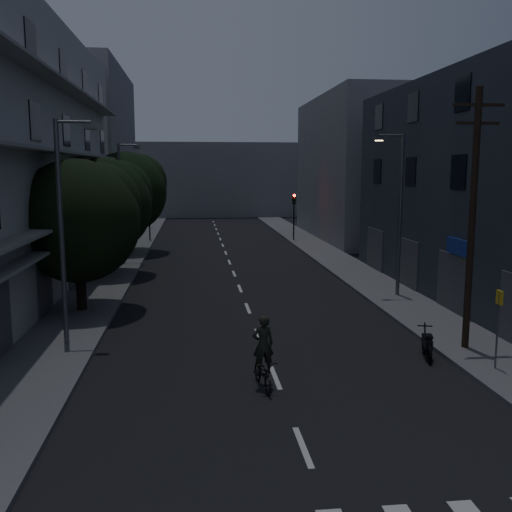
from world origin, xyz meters
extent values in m
plane|color=black|center=(0.00, 25.00, 0.00)|extent=(160.00, 160.00, 0.00)
cube|color=#565659|center=(-7.50, 25.00, 0.07)|extent=(3.00, 90.00, 0.15)
cube|color=#565659|center=(7.50, 25.00, 0.07)|extent=(3.00, 90.00, 0.15)
cube|color=beige|center=(0.00, 2.00, 0.01)|extent=(0.15, 2.00, 0.01)
cube|color=beige|center=(0.00, 6.50, 0.01)|extent=(0.15, 2.00, 0.01)
cube|color=beige|center=(0.00, 11.00, 0.01)|extent=(0.15, 2.00, 0.01)
cube|color=beige|center=(0.00, 15.50, 0.01)|extent=(0.15, 2.00, 0.01)
cube|color=beige|center=(0.00, 20.00, 0.01)|extent=(0.15, 2.00, 0.01)
cube|color=beige|center=(0.00, 24.50, 0.01)|extent=(0.15, 2.00, 0.01)
cube|color=beige|center=(0.00, 29.00, 0.01)|extent=(0.15, 2.00, 0.01)
cube|color=beige|center=(0.00, 33.50, 0.01)|extent=(0.15, 2.00, 0.01)
cube|color=beige|center=(0.00, 38.00, 0.01)|extent=(0.15, 2.00, 0.01)
cube|color=beige|center=(0.00, 42.50, 0.01)|extent=(0.15, 2.00, 0.01)
cube|color=beige|center=(0.00, 47.00, 0.01)|extent=(0.15, 2.00, 0.01)
cube|color=beige|center=(0.00, 51.50, 0.01)|extent=(0.15, 2.00, 0.01)
cube|color=beige|center=(0.00, 56.00, 0.01)|extent=(0.15, 2.00, 0.01)
cube|color=beige|center=(0.00, 60.50, 0.01)|extent=(0.15, 2.00, 0.01)
cube|color=black|center=(-8.98, 15.00, 2.00)|extent=(0.06, 1.60, 1.60)
cube|color=black|center=(-8.98, 21.00, 2.00)|extent=(0.06, 1.60, 1.60)
cube|color=black|center=(-8.98, 27.00, 2.00)|extent=(0.06, 1.60, 1.60)
cube|color=black|center=(-8.98, 33.00, 2.00)|extent=(0.06, 1.60, 1.60)
cube|color=black|center=(-8.98, 15.00, 5.20)|extent=(0.06, 1.60, 1.60)
cube|color=black|center=(-8.98, 21.00, 5.20)|extent=(0.06, 1.60, 1.60)
cube|color=black|center=(-8.98, 27.00, 5.20)|extent=(0.06, 1.60, 1.60)
cube|color=black|center=(-8.98, 33.00, 5.20)|extent=(0.06, 1.60, 1.60)
cube|color=black|center=(-8.98, 15.00, 8.40)|extent=(0.06, 1.60, 1.60)
cube|color=black|center=(-8.98, 21.00, 8.40)|extent=(0.06, 1.60, 1.60)
cube|color=black|center=(-8.98, 27.00, 8.40)|extent=(0.06, 1.60, 1.60)
cube|color=black|center=(-8.98, 33.00, 8.40)|extent=(0.06, 1.60, 1.60)
cube|color=black|center=(-8.98, 15.00, 11.60)|extent=(0.06, 1.60, 1.60)
cube|color=black|center=(-8.98, 21.00, 11.60)|extent=(0.06, 1.60, 1.60)
cube|color=black|center=(-8.98, 27.00, 11.60)|extent=(0.06, 1.60, 1.60)
cube|color=black|center=(-8.98, 33.00, 11.60)|extent=(0.06, 1.60, 1.60)
cube|color=gray|center=(-8.50, 18.00, 4.00)|extent=(1.00, 32.40, 0.12)
cube|color=gray|center=(-8.50, 18.00, 7.20)|extent=(1.00, 32.40, 0.12)
cube|color=gray|center=(-8.50, 18.00, 10.40)|extent=(1.00, 32.40, 0.12)
cube|color=gray|center=(-8.60, 18.00, 3.10)|extent=(0.80, 32.40, 0.12)
cube|color=#424247|center=(-8.97, 15.00, 1.40)|extent=(0.06, 2.40, 2.40)
cube|color=#424247|center=(-8.97, 21.00, 1.40)|extent=(0.06, 2.40, 2.40)
cube|color=#424247|center=(-8.97, 27.00, 1.40)|extent=(0.06, 2.40, 2.40)
cube|color=#424247|center=(-8.97, 33.00, 1.40)|extent=(0.06, 2.40, 2.40)
cube|color=black|center=(8.98, 13.50, 6.30)|extent=(0.06, 1.40, 1.50)
cube|color=black|center=(8.98, 19.00, 6.30)|extent=(0.06, 1.40, 1.50)
cube|color=black|center=(8.98, 24.50, 6.30)|extent=(0.06, 1.40, 1.50)
cube|color=black|center=(8.98, 13.50, 9.60)|extent=(0.06, 1.40, 1.50)
cube|color=black|center=(8.98, 19.00, 9.60)|extent=(0.06, 1.40, 1.50)
cube|color=black|center=(8.98, 24.50, 9.60)|extent=(0.06, 1.40, 1.50)
cube|color=#424247|center=(8.97, 13.50, 1.40)|extent=(0.06, 3.00, 2.60)
cube|color=#424247|center=(8.97, 19.00, 1.40)|extent=(0.06, 3.00, 2.60)
cube|color=#424247|center=(8.97, 24.50, 1.40)|extent=(0.06, 3.00, 2.60)
cube|color=navy|center=(8.90, 13.00, 3.10)|extent=(0.12, 2.00, 0.70)
cube|color=slate|center=(-12.00, 48.00, 8.00)|extent=(6.00, 20.00, 16.00)
cube|color=slate|center=(12.00, 42.00, 6.50)|extent=(6.00, 20.00, 13.00)
cube|color=slate|center=(0.00, 70.00, 5.00)|extent=(24.00, 8.00, 10.00)
cylinder|color=black|center=(-7.53, 15.54, 1.97)|extent=(0.44, 0.44, 3.64)
sphere|color=black|center=(-7.53, 15.54, 4.15)|extent=(5.46, 5.46, 5.46)
sphere|color=black|center=(-6.71, 16.22, 4.84)|extent=(3.82, 3.82, 3.82)
sphere|color=black|center=(-8.21, 14.99, 4.56)|extent=(3.55, 3.55, 3.55)
cylinder|color=black|center=(-7.72, 24.40, 2.03)|extent=(0.44, 0.44, 3.76)
sphere|color=black|center=(-7.72, 24.40, 4.29)|extent=(5.66, 5.66, 5.66)
sphere|color=black|center=(-6.87, 25.11, 4.99)|extent=(3.96, 3.96, 3.96)
sphere|color=black|center=(-8.43, 23.84, 4.71)|extent=(3.68, 3.68, 3.68)
cylinder|color=black|center=(-7.53, 34.03, 2.21)|extent=(0.44, 0.44, 4.12)
sphere|color=black|center=(-7.53, 34.03, 4.69)|extent=(6.16, 6.16, 6.16)
sphere|color=black|center=(-6.61, 34.80, 5.46)|extent=(4.31, 4.31, 4.31)
sphere|color=black|center=(-8.30, 33.42, 5.15)|extent=(4.00, 4.00, 4.00)
cylinder|color=black|center=(6.50, 40.01, 1.75)|extent=(0.12, 0.12, 3.20)
cube|color=black|center=(6.50, 40.01, 3.80)|extent=(0.28, 0.22, 0.90)
sphere|color=#FF0C05|center=(6.50, 39.86, 4.13)|extent=(0.22, 0.22, 0.22)
sphere|color=#3F330C|center=(6.50, 39.86, 3.83)|extent=(0.22, 0.22, 0.22)
sphere|color=black|center=(6.50, 39.86, 3.53)|extent=(0.22, 0.22, 0.22)
cylinder|color=black|center=(-6.36, 41.26, 1.75)|extent=(0.12, 0.12, 3.20)
cube|color=black|center=(-6.36, 41.26, 3.80)|extent=(0.28, 0.22, 0.90)
sphere|color=black|center=(-6.36, 41.11, 4.13)|extent=(0.22, 0.22, 0.22)
sphere|color=#3F330C|center=(-6.36, 41.11, 3.83)|extent=(0.22, 0.22, 0.22)
sphere|color=#0CFF26|center=(-6.36, 41.11, 3.53)|extent=(0.22, 0.22, 0.22)
cylinder|color=#5A5C61|center=(-7.16, 10.59, 4.15)|extent=(0.18, 0.18, 8.00)
cylinder|color=#5A5C61|center=(-6.56, 10.59, 8.05)|extent=(1.20, 0.10, 0.10)
cube|color=#5A5C61|center=(-5.96, 10.59, 7.90)|extent=(0.45, 0.25, 0.18)
cube|color=#4C4C4C|center=(-5.96, 10.59, 7.80)|extent=(0.35, 0.18, 0.04)
cylinder|color=#53555A|center=(7.75, 16.99, 4.15)|extent=(0.18, 0.18, 8.00)
cylinder|color=#53555A|center=(7.15, 16.99, 8.05)|extent=(1.20, 0.10, 0.10)
cube|color=#53555A|center=(6.55, 16.99, 7.90)|extent=(0.45, 0.25, 0.18)
cube|color=#FFD88C|center=(6.55, 16.99, 7.80)|extent=(0.35, 0.18, 0.04)
cylinder|color=#525359|center=(-7.37, 29.37, 4.15)|extent=(0.18, 0.18, 8.00)
cylinder|color=#525359|center=(-6.77, 29.37, 8.05)|extent=(1.20, 0.10, 0.10)
cube|color=#525359|center=(-6.17, 29.37, 7.90)|extent=(0.45, 0.25, 0.18)
cube|color=#4C4C4C|center=(-6.17, 29.37, 7.80)|extent=(0.35, 0.18, 0.04)
cylinder|color=black|center=(7.10, 8.39, 4.65)|extent=(0.24, 0.24, 9.00)
cube|color=black|center=(7.10, 8.39, 8.55)|extent=(1.80, 0.10, 0.10)
cube|color=black|center=(7.10, 8.39, 7.95)|extent=(1.50, 0.10, 0.10)
cylinder|color=#595B60|center=(7.02, 6.17, 1.40)|extent=(0.06, 0.06, 2.50)
cube|color=yellow|center=(7.02, 6.17, 2.45)|extent=(0.05, 0.35, 0.45)
torus|color=black|center=(5.30, 7.27, 0.28)|extent=(0.26, 0.65, 0.65)
torus|color=black|center=(5.57, 8.34, 0.28)|extent=(0.26, 0.65, 0.65)
cube|color=black|center=(5.44, 7.81, 0.57)|extent=(0.47, 1.03, 0.32)
cube|color=black|center=(5.40, 7.67, 0.81)|extent=(0.37, 0.47, 0.09)
cylinder|color=black|center=(5.56, 8.30, 0.69)|extent=(0.15, 0.40, 0.77)
cube|color=black|center=(5.58, 8.39, 0.96)|extent=(0.50, 0.16, 0.04)
imported|color=black|center=(-0.49, 5.69, 0.46)|extent=(0.86, 1.82, 0.92)
imported|color=black|center=(-0.49, 5.69, 1.34)|extent=(0.70, 0.51, 1.76)
camera|label=1|loc=(-2.45, -10.27, 6.40)|focal=40.00mm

